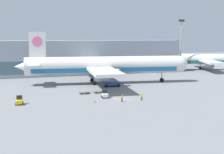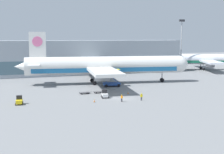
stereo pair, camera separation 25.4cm
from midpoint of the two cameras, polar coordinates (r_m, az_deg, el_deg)
The scene contains 14 objects.
ground_plane at distance 78.08m, azimuth 2.15°, elevation -3.99°, with size 400.00×400.00×0.00m, color slate.
terminal_building at distance 133.79m, azimuth -6.51°, elevation 3.65°, with size 90.00×18.20×14.00m.
light_mast at distance 147.41m, azimuth 12.62°, elevation 6.40°, with size 2.80×0.50×23.43m.
airplane_main at distance 103.30m, azimuth -1.54°, elevation 2.03°, with size 57.83×48.66×17.00m.
airplane_distant at distance 154.87m, azimuth 17.25°, elevation 3.06°, with size 46.12×39.70×14.14m.
scissor_lift_loader at distance 97.41m, azimuth 0.02°, elevation -0.53°, with size 5.59×4.04×5.38m.
baggage_tug_foreground at distance 74.34m, azimuth -16.51°, elevation -4.16°, with size 1.88×2.60×2.00m.
baggage_tug_mid at distance 79.20m, azimuth -1.25°, elevation -3.18°, with size 1.97×2.64×2.00m.
baggage_dolly_lead at distance 84.98m, azimuth -4.96°, elevation -2.83°, with size 3.76×1.75×0.48m.
baggage_dolly_second at distance 86.03m, azimuth -2.35°, elevation -2.68°, with size 3.76×1.75×0.48m.
ground_crew_near at distance 74.11m, azimuth 1.89°, elevation -3.77°, with size 0.38×0.49×1.77m.
ground_crew_far at distance 75.91m, azimuth 5.50°, elevation -3.51°, with size 0.56×0.30×1.83m.
traffic_cone_near at distance 85.07m, azimuth 3.06°, elevation -2.86°, with size 0.40×0.40×0.62m.
traffic_cone_far at distance 73.97m, azimuth -3.15°, elevation -4.34°, with size 0.40×0.40×0.74m.
Camera 2 is at (-28.00, -71.30, 15.12)m, focal length 50.00 mm.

